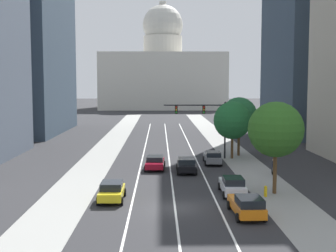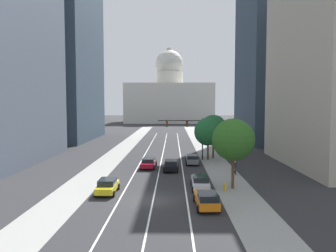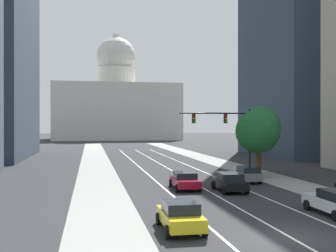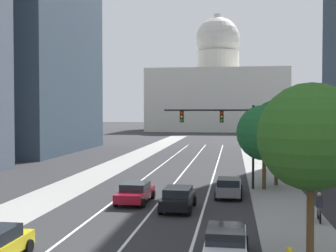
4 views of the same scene
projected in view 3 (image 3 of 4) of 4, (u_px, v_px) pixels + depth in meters
name	position (u px, v px, depth m)	size (l,w,h in m)	color
ground_plane	(157.00, 162.00, 59.07)	(400.00, 400.00, 0.00)	#2B2B2D
sidewalk_left	(96.00, 167.00, 52.57)	(4.18, 130.00, 0.01)	gray
sidewalk_right	(226.00, 164.00, 55.73)	(4.18, 130.00, 0.01)	gray
lane_stripe_left	(149.00, 175.00, 43.72)	(0.16, 90.00, 0.01)	white
lane_stripe_center	(180.00, 175.00, 44.32)	(0.16, 90.00, 0.01)	white
lane_stripe_right	(209.00, 174.00, 44.92)	(0.16, 90.00, 0.01)	white
office_tower_far_right	(308.00, 14.00, 71.80)	(17.71, 23.44, 48.95)	#334251
capitol_building	(116.00, 105.00, 151.81)	(43.69, 29.05, 38.15)	beige
car_black	(229.00, 182.00, 33.37)	(2.13, 4.42, 1.48)	black
car_yellow	(180.00, 215.00, 21.08)	(2.01, 4.14, 1.49)	yellow
car_gray	(246.00, 174.00, 38.75)	(2.05, 4.67, 1.53)	slate
car_crimson	(185.00, 180.00, 34.61)	(2.25, 4.68, 1.41)	maroon
car_white	(335.00, 202.00, 24.58)	(2.00, 4.68, 1.52)	silver
traffic_signal_mast	(228.00, 128.00, 42.46)	(7.51, 0.39, 6.92)	black
street_tree_near_right	(260.00, 126.00, 45.41)	(4.49, 4.49, 7.41)	#51381E
street_tree_mid_right	(258.00, 131.00, 43.09)	(4.58, 4.58, 6.96)	#51381E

